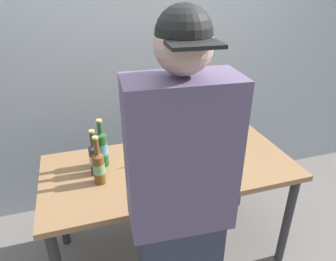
% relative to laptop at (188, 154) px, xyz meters
% --- Properties ---
extents(ground_plane, '(8.00, 8.00, 0.00)m').
position_rel_laptop_xyz_m(ground_plane, '(-0.13, -0.02, -0.80)').
color(ground_plane, slate).
rests_on(ground_plane, ground).
extents(desk, '(1.57, 0.74, 0.75)m').
position_rel_laptop_xyz_m(desk, '(-0.13, -0.02, -0.13)').
color(desk, olive).
rests_on(desk, ground).
extents(laptop, '(0.40, 0.40, 0.21)m').
position_rel_laptop_xyz_m(laptop, '(0.00, 0.00, 0.00)').
color(laptop, black).
rests_on(laptop, desk).
extents(beer_bottle_amber, '(0.07, 0.07, 0.29)m').
position_rel_laptop_xyz_m(beer_bottle_amber, '(-0.58, 0.03, 0.06)').
color(beer_bottle_amber, '#333333').
rests_on(beer_bottle_amber, desk).
extents(beer_bottle_green, '(0.07, 0.07, 0.30)m').
position_rel_laptop_xyz_m(beer_bottle_green, '(-0.57, -0.07, 0.06)').
color(beer_bottle_green, brown).
rests_on(beer_bottle_green, desk).
extents(beer_bottle_brown, '(0.07, 0.07, 0.32)m').
position_rel_laptop_xyz_m(beer_bottle_brown, '(-0.53, 0.11, 0.08)').
color(beer_bottle_brown, '#1E5123').
rests_on(beer_bottle_brown, desk).
extents(person_figure, '(0.45, 0.31, 1.76)m').
position_rel_laptop_xyz_m(person_figure, '(-0.27, -0.60, 0.10)').
color(person_figure, '#2D3347').
rests_on(person_figure, ground).
extents(back_wall, '(6.00, 0.10, 2.60)m').
position_rel_laptop_xyz_m(back_wall, '(-0.13, 0.79, 0.50)').
color(back_wall, '#99A3AD').
rests_on(back_wall, ground).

